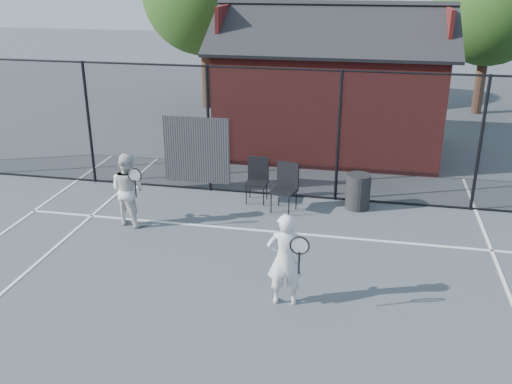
% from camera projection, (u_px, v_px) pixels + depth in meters
% --- Properties ---
extents(ground, '(80.00, 80.00, 0.00)m').
position_uv_depth(ground, '(247.00, 314.00, 8.86)').
color(ground, '#4E5259').
rests_on(ground, ground).
extents(court_lines, '(11.02, 18.00, 0.01)m').
position_uv_depth(court_lines, '(227.00, 369.00, 7.65)').
color(court_lines, white).
rests_on(court_lines, ground).
extents(fence, '(22.04, 3.00, 3.00)m').
position_uv_depth(fence, '(280.00, 136.00, 12.94)').
color(fence, black).
rests_on(fence, ground).
extents(clubhouse, '(6.50, 4.36, 4.19)m').
position_uv_depth(clubhouse, '(330.00, 95.00, 16.38)').
color(clubhouse, maroon).
rests_on(clubhouse, ground).
extents(tree_right, '(3.97, 3.97, 5.70)m').
position_uv_depth(tree_right, '(491.00, 8.00, 19.70)').
color(tree_right, '#352015').
rests_on(tree_right, ground).
extents(player_front, '(0.72, 0.55, 1.55)m').
position_uv_depth(player_front, '(285.00, 259.00, 8.89)').
color(player_front, silver).
rests_on(player_front, ground).
extents(player_back, '(0.90, 0.77, 1.54)m').
position_uv_depth(player_back, '(128.00, 189.00, 11.72)').
color(player_back, silver).
rests_on(player_back, ground).
extents(chair_left, '(0.48, 0.50, 1.00)m').
position_uv_depth(chair_left, '(257.00, 181.00, 12.92)').
color(chair_left, black).
rests_on(chair_left, ground).
extents(chair_right, '(0.62, 0.63, 1.05)m').
position_uv_depth(chair_right, '(284.00, 189.00, 12.41)').
color(chair_right, black).
rests_on(chair_right, ground).
extents(waste_bin, '(0.65, 0.65, 0.79)m').
position_uv_depth(waste_bin, '(358.00, 191.00, 12.63)').
color(waste_bin, '#262626').
rests_on(waste_bin, ground).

